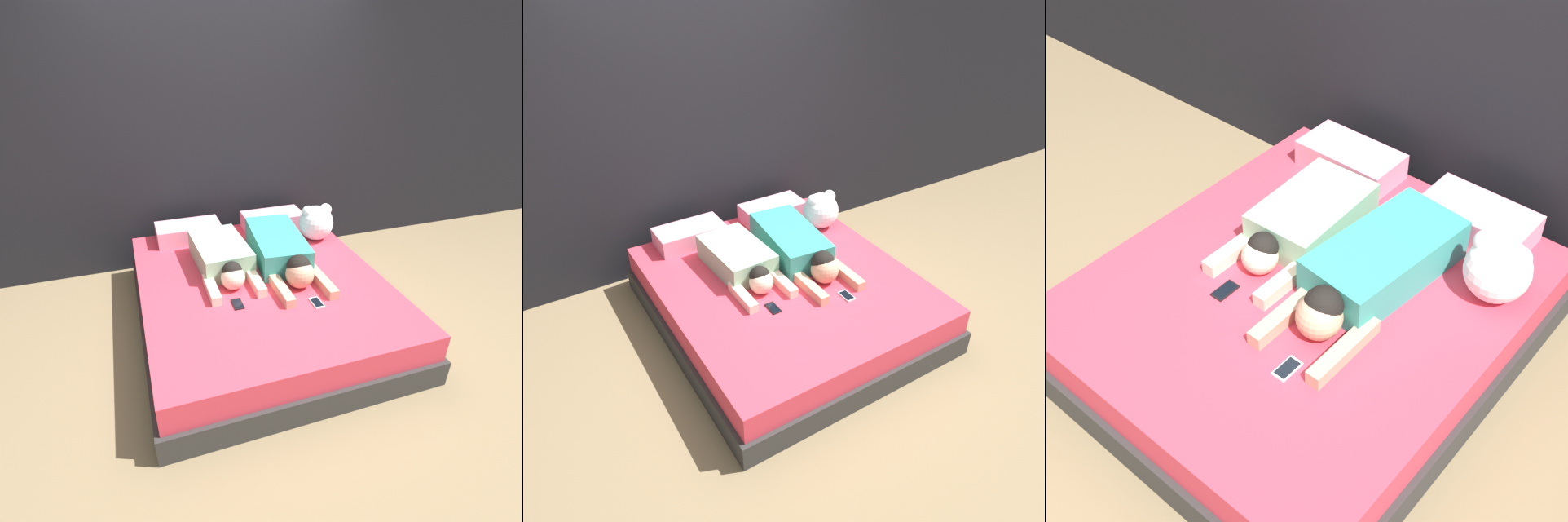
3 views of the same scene
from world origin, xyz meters
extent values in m
plane|color=#7F6B4C|center=(0.00, 0.00, 0.00)|extent=(12.00, 12.00, 0.00)
cube|color=black|center=(0.00, 1.20, 1.30)|extent=(12.00, 0.06, 2.60)
cube|color=#2D2D2D|center=(0.00, 0.00, 0.09)|extent=(1.84, 2.10, 0.19)
cube|color=#DB384C|center=(0.00, 0.00, 0.29)|extent=(1.78, 2.04, 0.20)
cube|color=pink|center=(-0.40, 0.85, 0.46)|extent=(0.56, 0.29, 0.15)
cube|color=pink|center=(0.40, 0.85, 0.46)|extent=(0.56, 0.29, 0.15)
cube|color=#8CBF99|center=(-0.23, 0.32, 0.48)|extent=(0.41, 0.63, 0.19)
sphere|color=beige|center=(-0.23, -0.07, 0.47)|extent=(0.18, 0.18, 0.18)
sphere|color=black|center=(-0.23, -0.04, 0.51)|extent=(0.15, 0.15, 0.15)
cube|color=beige|center=(-0.40, -0.09, 0.42)|extent=(0.07, 0.34, 0.07)
cube|color=beige|center=(-0.07, -0.09, 0.42)|extent=(0.07, 0.34, 0.07)
cube|color=teal|center=(0.23, 0.28, 0.49)|extent=(0.46, 0.80, 0.21)
sphere|color=tan|center=(0.23, -0.20, 0.49)|extent=(0.21, 0.21, 0.21)
sphere|color=black|center=(0.23, -0.17, 0.54)|extent=(0.18, 0.18, 0.18)
cube|color=tan|center=(0.07, -0.23, 0.42)|extent=(0.07, 0.42, 0.07)
cube|color=tan|center=(0.39, -0.23, 0.42)|extent=(0.07, 0.42, 0.07)
cube|color=black|center=(-0.26, -0.28, 0.39)|extent=(0.07, 0.13, 0.01)
cube|color=black|center=(-0.26, -0.28, 0.40)|extent=(0.06, 0.11, 0.00)
cube|color=silver|center=(0.26, -0.44, 0.39)|extent=(0.07, 0.13, 0.01)
cube|color=black|center=(0.26, -0.44, 0.40)|extent=(0.06, 0.11, 0.00)
sphere|color=white|center=(0.69, 0.50, 0.54)|extent=(0.31, 0.31, 0.31)
sphere|color=white|center=(0.60, 0.50, 0.65)|extent=(0.11, 0.11, 0.11)
sphere|color=white|center=(0.77, 0.50, 0.65)|extent=(0.11, 0.11, 0.11)
camera|label=1|loc=(-0.84, -2.50, 2.00)|focal=28.00mm
camera|label=2|loc=(-1.65, -2.67, 2.62)|focal=35.00mm
camera|label=3|loc=(1.55, -1.84, 2.75)|focal=50.00mm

